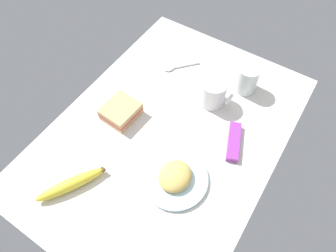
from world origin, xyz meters
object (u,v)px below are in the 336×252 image
plate_of_food (175,177)px  coffee_mug_black (213,92)px  snack_bar (234,142)px  banana (71,184)px  glass_of_milk (246,80)px  sandwich_main (121,111)px  spoon (176,67)px

plate_of_food → coffee_mug_black: coffee_mug_black is taller
plate_of_food → snack_bar: size_ratio=1.43×
banana → snack_bar: banana is taller
banana → coffee_mug_black: bearing=159.3°
coffee_mug_black → glass_of_milk: size_ratio=1.09×
coffee_mug_black → plate_of_food: bearing=9.0°
coffee_mug_black → glass_of_milk: 12.59cm
sandwich_main → banana: 26.43cm
banana → spoon: banana is taller
coffee_mug_black → sandwich_main: (20.46, -20.95, -2.42)cm
sandwich_main → spoon: size_ratio=1.03×
glass_of_milk → plate_of_food: bearing=-2.7°
plate_of_food → coffee_mug_black: (-29.75, -4.73, 3.12)cm
glass_of_milk → banana: (57.38, -24.26, -2.63)cm
plate_of_food → glass_of_milk: 40.60cm
snack_bar → sandwich_main: bearing=-94.6°
plate_of_food → coffee_mug_black: size_ratio=1.74×
glass_of_milk → snack_bar: glass_of_milk is taller
banana → glass_of_milk: bearing=157.1°
spoon → snack_bar: size_ratio=0.84×
banana → spoon: (-52.89, 0.21, -1.32)cm
coffee_mug_black → spoon: coffee_mug_black is taller
spoon → coffee_mug_black: bearing=70.4°
spoon → plate_of_food: bearing=31.6°
banana → plate_of_food: bearing=127.1°
plate_of_food → snack_bar: 20.98cm
coffee_mug_black → spoon: size_ratio=0.98×
sandwich_main → snack_bar: sandwich_main is taller
plate_of_food → banana: plate_of_food is taller
sandwich_main → snack_bar: 35.53cm
spoon → glass_of_milk: bearing=100.6°
snack_bar → coffee_mug_black: bearing=-149.6°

